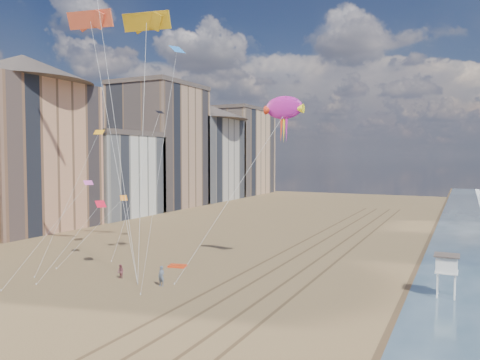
# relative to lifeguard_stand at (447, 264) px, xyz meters

# --- Properties ---
(wet_sand) EXTENTS (260.00, 260.00, 0.00)m
(wet_sand) POSITION_rel_lifeguard_stand_xyz_m (0.97, 16.02, -2.83)
(wet_sand) COLOR #42301E
(wet_sand) RESTS_ON ground
(tracks) EXTENTS (7.68, 120.00, 0.01)m
(tracks) POSITION_rel_lifeguard_stand_xyz_m (-15.48, 6.02, -2.82)
(tracks) COLOR brown
(tracks) RESTS_ON ground
(buildings) EXTENTS (34.72, 131.35, 29.00)m
(buildings) POSITION_rel_lifeguard_stand_xyz_m (-63.76, 41.61, 10.72)
(buildings) COLOR #C6B284
(buildings) RESTS_ON ground
(lifeguard_stand) EXTENTS (2.03, 2.03, 3.67)m
(lifeguard_stand) POSITION_rel_lifeguard_stand_xyz_m (0.00, 0.00, 0.00)
(lifeguard_stand) COLOR silver
(lifeguard_stand) RESTS_ON ground
(grounded_kite) EXTENTS (2.09, 1.57, 0.21)m
(grounded_kite) POSITION_rel_lifeguard_stand_xyz_m (-26.81, -0.92, -2.72)
(grounded_kite) COLOR #ED3C13
(grounded_kite) RESTS_ON ground
(show_kite) EXTENTS (5.89, 4.97, 20.22)m
(show_kite) POSITION_rel_lifeguard_stand_xyz_m (-15.67, 2.06, 14.18)
(show_kite) COLOR #B01B8E
(show_kite) RESTS_ON ground
(kite_flyer_a) EXTENTS (0.71, 0.49, 1.89)m
(kite_flyer_a) POSITION_rel_lifeguard_stand_xyz_m (-23.96, -7.92, -1.88)
(kite_flyer_a) COLOR slate
(kite_flyer_a) RESTS_ON ground
(kite_flyer_b) EXTENTS (0.79, 0.67, 1.44)m
(kite_flyer_b) POSITION_rel_lifeguard_stand_xyz_m (-29.08, -7.54, -2.11)
(kite_flyer_b) COLOR #87444B
(kite_flyer_b) RESTS_ON ground
(small_kites) EXTENTS (15.37, 12.07, 16.37)m
(small_kites) POSITION_rel_lifeguard_stand_xyz_m (-32.98, -1.76, 11.17)
(small_kites) COLOR orange
(small_kites) RESTS_ON ground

